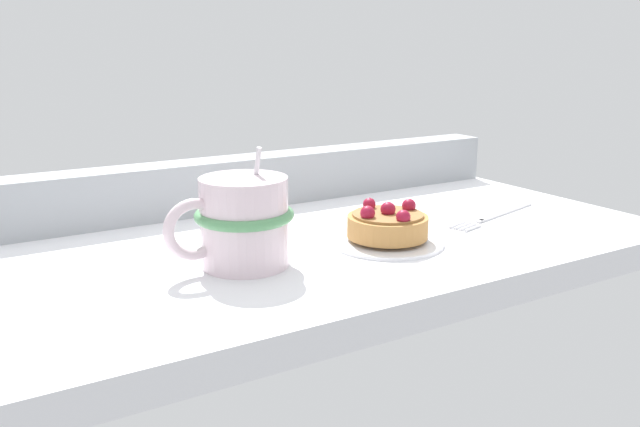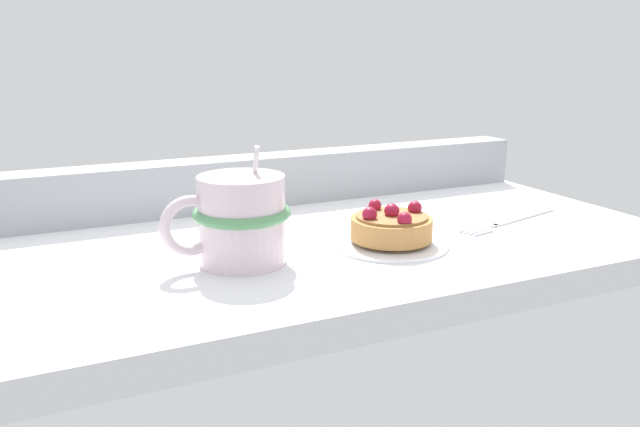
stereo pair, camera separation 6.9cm
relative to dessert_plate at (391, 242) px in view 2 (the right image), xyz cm
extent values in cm
cube|color=white|center=(-5.27, 6.06, -2.00)|extent=(81.52, 41.95, 3.22)
cube|color=#9EA3A8|center=(-5.27, 24.39, 3.04)|extent=(79.89, 5.31, 6.85)
cylinder|color=white|center=(0.00, 0.00, 0.03)|extent=(12.73, 12.73, 0.83)
cylinder|color=white|center=(0.00, 0.00, -0.18)|extent=(7.00, 7.00, 0.42)
cylinder|color=#B77F42|center=(0.00, 0.00, 1.64)|extent=(9.07, 9.07, 2.39)
cylinder|color=olive|center=(0.00, 0.00, 2.99)|extent=(7.99, 7.99, 0.30)
sphere|color=maroon|center=(0.00, 0.00, 3.61)|extent=(1.70, 1.70, 1.70)
sphere|color=maroon|center=(3.21, 0.31, 3.55)|extent=(1.61, 1.61, 1.61)
sphere|color=maroon|center=(-0.32, 3.15, 3.56)|extent=(1.49, 1.49, 1.49)
sphere|color=maroon|center=(-2.90, -0.18, 3.60)|extent=(1.64, 1.64, 1.64)
sphere|color=maroon|center=(-0.36, -3.19, 3.49)|extent=(1.57, 1.57, 1.57)
cylinder|color=silver|center=(-16.76, 1.58, 4.17)|extent=(8.87, 8.87, 9.11)
torus|color=#569960|center=(-16.76, 1.58, 4.90)|extent=(10.01, 10.01, 1.09)
torus|color=silver|center=(-22.09, 1.58, 4.17)|extent=(6.20, 1.09, 6.20)
cylinder|color=silver|center=(-14.99, 2.25, 9.02)|extent=(0.66, 2.35, 5.32)
cube|color=silver|center=(21.67, 2.70, -0.09)|extent=(12.64, 3.87, 0.60)
cube|color=silver|center=(15.44, 1.11, -0.09)|extent=(1.30, 0.84, 0.60)
cube|color=silver|center=(11.78, 1.30, -0.09)|extent=(3.45, 1.10, 0.60)
cube|color=silver|center=(11.96, 0.59, -0.09)|extent=(3.45, 1.10, 0.60)
cube|color=silver|center=(12.14, -0.12, -0.09)|extent=(3.45, 1.10, 0.60)
cube|color=silver|center=(12.32, -0.83, -0.09)|extent=(3.45, 1.10, 0.60)
camera|label=1|loc=(-43.04, -56.58, 21.66)|focal=36.80mm
camera|label=2|loc=(-36.94, -59.85, 21.66)|focal=36.80mm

